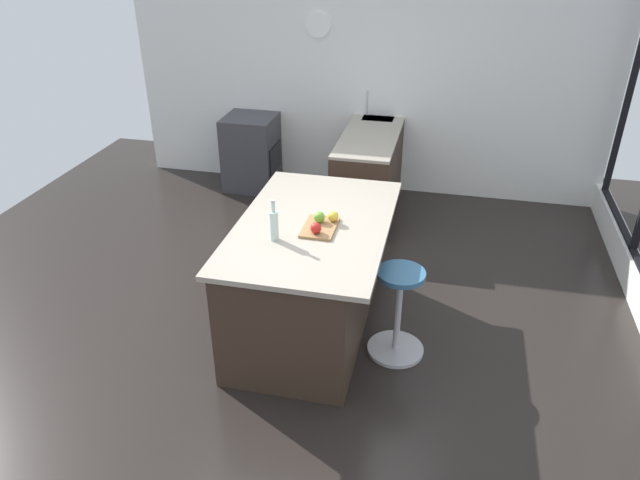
% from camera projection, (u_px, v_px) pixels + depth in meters
% --- Properties ---
extents(ground_plane, '(7.72, 7.72, 0.00)m').
position_uv_depth(ground_plane, '(303.00, 323.00, 4.95)').
color(ground_plane, black).
extents(interior_partition_left, '(0.15, 5.55, 2.99)m').
position_uv_depth(interior_partition_left, '(366.00, 63.00, 6.76)').
color(interior_partition_left, silver).
rests_on(interior_partition_left, ground_plane).
extents(sink_cabinet, '(2.31, 0.60, 1.20)m').
position_uv_depth(sink_cabinet, '(374.00, 160.00, 6.93)').
color(sink_cabinet, '#38281E').
rests_on(sink_cabinet, ground_plane).
extents(oven_range, '(0.60, 0.61, 0.89)m').
position_uv_depth(oven_range, '(252.00, 152.00, 7.23)').
color(oven_range, '#38383D').
rests_on(oven_range, ground_plane).
extents(kitchen_island, '(1.81, 1.14, 0.95)m').
position_uv_depth(kitchen_island, '(308.00, 275.00, 4.72)').
color(kitchen_island, '#38281E').
rests_on(kitchen_island, ground_plane).
extents(stool_by_window, '(0.44, 0.44, 0.73)m').
position_uv_depth(stool_by_window, '(398.00, 315.00, 4.48)').
color(stool_by_window, '#B7B7BC').
rests_on(stool_by_window, ground_plane).
extents(cutting_board, '(0.36, 0.24, 0.02)m').
position_uv_depth(cutting_board, '(320.00, 227.00, 4.39)').
color(cutting_board, olive).
rests_on(cutting_board, kitchen_island).
extents(apple_green, '(0.09, 0.09, 0.09)m').
position_uv_depth(apple_green, '(319.00, 217.00, 4.43)').
color(apple_green, '#609E2D').
rests_on(apple_green, cutting_board).
extents(apple_yellow, '(0.08, 0.08, 0.08)m').
position_uv_depth(apple_yellow, '(333.00, 216.00, 4.44)').
color(apple_yellow, gold).
rests_on(apple_yellow, cutting_board).
extents(apple_red, '(0.08, 0.08, 0.08)m').
position_uv_depth(apple_red, '(316.00, 228.00, 4.28)').
color(apple_red, red).
rests_on(apple_red, cutting_board).
extents(water_bottle, '(0.06, 0.06, 0.31)m').
position_uv_depth(water_bottle, '(274.00, 224.00, 4.19)').
color(water_bottle, silver).
rests_on(water_bottle, kitchen_island).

